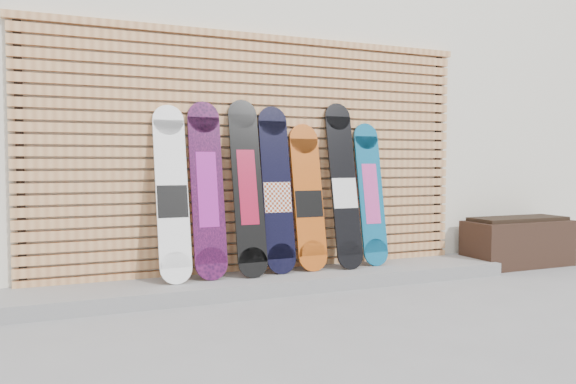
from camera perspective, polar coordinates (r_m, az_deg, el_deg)
name	(u,v)px	position (r m, az deg, el deg)	size (l,w,h in m)	color
ground	(321,304)	(4.52, 3.36, -11.30)	(80.00, 80.00, 0.00)	gray
building	(242,113)	(7.85, -4.67, 7.99)	(12.00, 5.00, 3.60)	silver
concrete_step	(272,281)	(5.06, -1.62, -9.06)	(4.60, 0.70, 0.12)	gray
slat_wall	(261,153)	(5.22, -2.80, 4.00)	(4.26, 0.08, 2.29)	tan
planter_box	(518,242)	(6.56, 22.30, -4.71)	(1.18, 0.49, 0.53)	black
snowboard_0	(172,194)	(4.79, -11.70, -0.20)	(0.27, 0.35, 1.49)	white
snowboard_1	(207,189)	(4.88, -8.21, 0.26)	(0.28, 0.31, 1.54)	black
snowboard_2	(247,187)	(4.96, -4.14, 0.50)	(0.27, 0.36, 1.57)	black
snowboard_3	(277,190)	(5.09, -1.14, 0.18)	(0.28, 0.29, 1.52)	black
snowboard_4	(308,198)	(5.22, 2.06, -0.58)	(0.29, 0.29, 1.36)	#B54D13
snowboard_5	(344,186)	(5.35, 5.69, 0.60)	(0.27, 0.34, 1.57)	black
snowboard_6	(371,194)	(5.55, 8.40, -0.18)	(0.26, 0.28, 1.39)	#0D5A85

